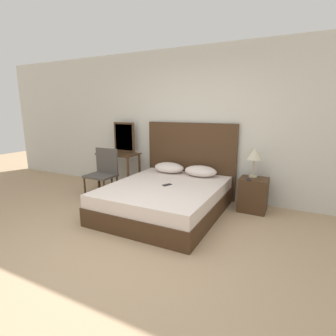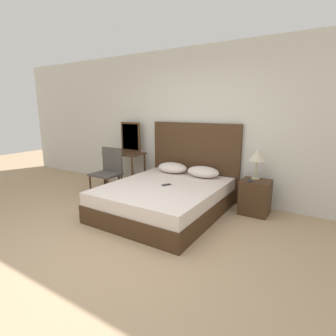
% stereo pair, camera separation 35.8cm
% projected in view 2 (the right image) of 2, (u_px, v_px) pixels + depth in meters
% --- Properties ---
extents(ground_plane, '(16.00, 16.00, 0.00)m').
position_uv_depth(ground_plane, '(112.00, 253.00, 3.02)').
color(ground_plane, tan).
extents(wall_back, '(10.00, 0.06, 2.70)m').
position_uv_depth(wall_back, '(204.00, 124.00, 4.74)').
color(wall_back, silver).
rests_on(wall_back, ground_plane).
extents(bed, '(1.66, 1.99, 0.46)m').
position_uv_depth(bed, '(165.00, 199.00, 4.16)').
color(bed, '#422B19').
rests_on(bed, ground_plane).
extents(headboard, '(1.75, 0.05, 1.38)m').
position_uv_depth(headboard, '(194.00, 160.00, 4.90)').
color(headboard, '#422B19').
rests_on(headboard, ground_plane).
extents(pillow_left, '(0.57, 0.38, 0.19)m').
position_uv_depth(pillow_left, '(172.00, 168.00, 4.87)').
color(pillow_left, silver).
rests_on(pillow_left, bed).
extents(pillow_right, '(0.57, 0.38, 0.19)m').
position_uv_depth(pillow_right, '(203.00, 172.00, 4.55)').
color(pillow_right, silver).
rests_on(pillow_right, bed).
extents(phone_on_bed, '(0.12, 0.17, 0.01)m').
position_uv_depth(phone_on_bed, '(166.00, 185.00, 4.08)').
color(phone_on_bed, '#232328').
rests_on(phone_on_bed, bed).
extents(nightstand, '(0.43, 0.39, 0.54)m').
position_uv_depth(nightstand, '(255.00, 197.00, 4.11)').
color(nightstand, '#422B19').
rests_on(nightstand, ground_plane).
extents(table_lamp, '(0.25, 0.25, 0.48)m').
position_uv_depth(table_lamp, '(257.00, 156.00, 4.05)').
color(table_lamp, tan).
rests_on(table_lamp, nightstand).
extents(phone_on_nightstand, '(0.10, 0.16, 0.01)m').
position_uv_depth(phone_on_nightstand, '(250.00, 181.00, 4.00)').
color(phone_on_nightstand, black).
rests_on(phone_on_nightstand, nightstand).
extents(vanity_desk, '(0.81, 0.48, 0.76)m').
position_uv_depth(vanity_desk, '(125.00, 160.00, 5.36)').
color(vanity_desk, '#422B19').
rests_on(vanity_desk, ground_plane).
extents(vanity_mirror, '(0.48, 0.03, 0.60)m').
position_uv_depth(vanity_mirror, '(131.00, 137.00, 5.43)').
color(vanity_mirror, '#422B19').
rests_on(vanity_mirror, vanity_desk).
extents(chair, '(0.52, 0.44, 0.90)m').
position_uv_depth(chair, '(109.00, 169.00, 5.05)').
color(chair, '#4C4742').
rests_on(chair, ground_plane).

